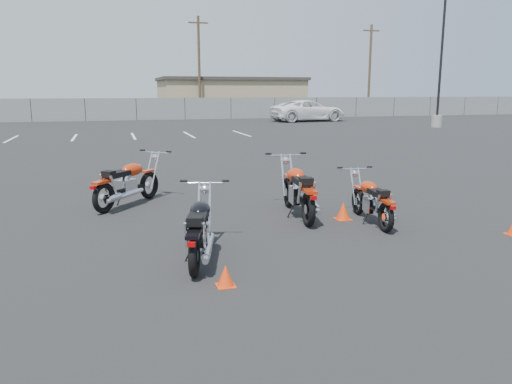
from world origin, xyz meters
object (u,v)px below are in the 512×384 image
object	(u,v)px
motorcycle_second_black	(200,229)
motorcycle_third_red	(299,191)
motorcycle_front_red	(128,183)
motorcycle_rear_red	(372,201)
white_van	(308,105)

from	to	relation	value
motorcycle_second_black	motorcycle_third_red	size ratio (longest dim) A/B	0.89
motorcycle_front_red	motorcycle_third_red	world-z (taller)	motorcycle_third_red
motorcycle_second_black	motorcycle_third_red	distance (m)	3.02
motorcycle_front_red	motorcycle_second_black	size ratio (longest dim) A/B	0.95
motorcycle_rear_red	white_van	distance (m)	31.26
motorcycle_second_black	motorcycle_third_red	xyz separation A→B (m)	(2.27, 1.99, 0.05)
motorcycle_front_red	white_van	world-z (taller)	white_van
motorcycle_second_black	white_van	size ratio (longest dim) A/B	0.29
motorcycle_front_red	motorcycle_third_red	distance (m)	3.64
motorcycle_second_black	motorcycle_rear_red	world-z (taller)	motorcycle_second_black
motorcycle_front_red	motorcycle_rear_red	world-z (taller)	motorcycle_front_red
motorcycle_third_red	white_van	distance (m)	30.87
motorcycle_rear_red	motorcycle_third_red	bearing A→B (deg)	142.86
motorcycle_second_black	motorcycle_rear_red	bearing A→B (deg)	18.62
motorcycle_second_black	motorcycle_front_red	bearing A→B (deg)	102.59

